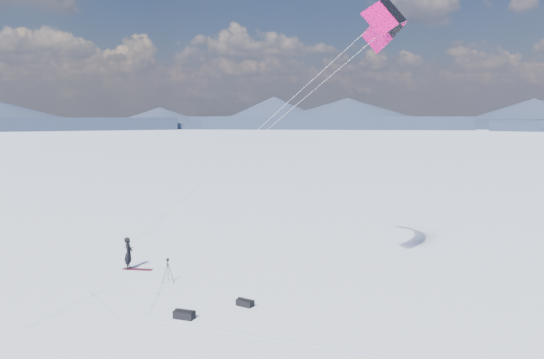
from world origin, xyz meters
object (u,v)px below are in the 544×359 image
(tripod, at_px, (168,267))
(snowboard, at_px, (138,269))
(gear_bag_b, at_px, (245,303))
(snowkiter, at_px, (129,269))
(gear_bag_a, at_px, (184,314))

(tripod, bearing_deg, snowboard, 152.12)
(gear_bag_b, bearing_deg, snowkiter, 171.85)
(gear_bag_a, height_order, gear_bag_b, gear_bag_a)
(gear_bag_a, xyz_separation_m, gear_bag_b, (1.92, 2.03, -0.02))
(snowkiter, xyz_separation_m, gear_bag_a, (5.89, -5.59, 0.17))
(snowkiter, xyz_separation_m, gear_bag_b, (7.81, -3.56, 0.15))
(snowboard, height_order, tripod, tripod)
(tripod, distance_m, gear_bag_a, 4.97)
(snowkiter, distance_m, snowboard, 0.51)
(snowkiter, distance_m, gear_bag_b, 8.58)
(snowkiter, height_order, snowboard, snowkiter)
(snowboard, height_order, gear_bag_b, gear_bag_b)
(snowboard, relative_size, gear_bag_b, 1.95)
(snowkiter, bearing_deg, tripod, -134.53)
(snowboard, relative_size, gear_bag_a, 1.85)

